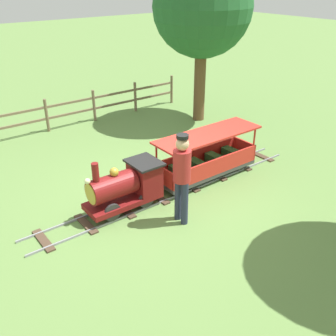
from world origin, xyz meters
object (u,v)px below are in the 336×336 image
at_px(passenger_car, 207,160).
at_px(oak_tree_far, 203,7).
at_px(locomotive, 126,186).
at_px(conductor_person, 182,172).

height_order(passenger_car, oak_tree_far, oak_tree_far).
distance_m(locomotive, oak_tree_far, 5.72).
distance_m(conductor_person, oak_tree_far, 5.67).
bearing_deg(oak_tree_far, passenger_car, 141.34).
bearing_deg(passenger_car, conductor_person, 122.44).
height_order(locomotive, oak_tree_far, oak_tree_far).
bearing_deg(conductor_person, oak_tree_far, -44.54).
height_order(conductor_person, oak_tree_far, oak_tree_far).
bearing_deg(locomotive, passenger_car, -90.00).
height_order(locomotive, conductor_person, conductor_person).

